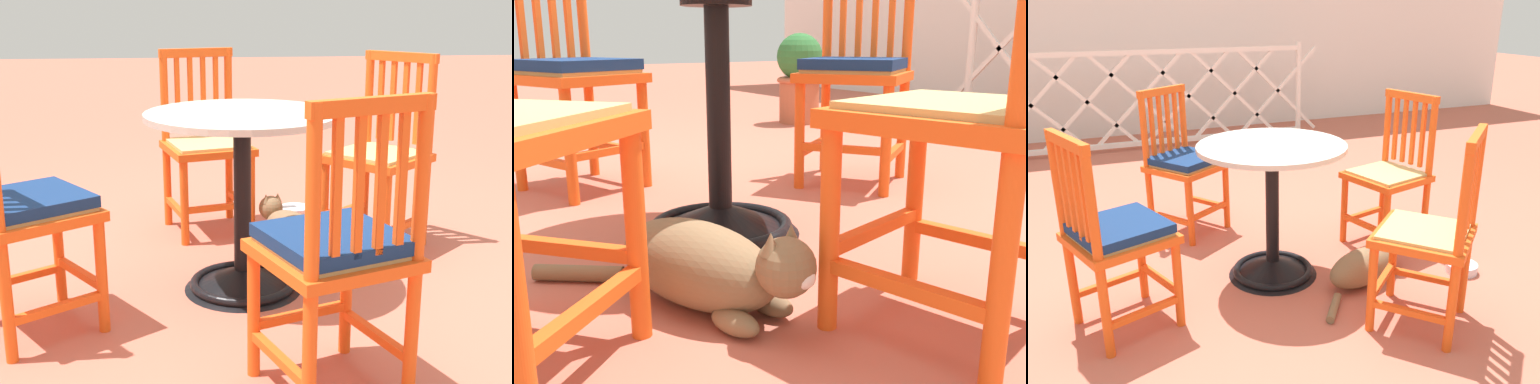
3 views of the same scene
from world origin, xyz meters
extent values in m
plane|color=#BC604C|center=(0.00, 0.00, 0.00)|extent=(24.00, 24.00, 0.00)
cube|color=white|center=(0.00, 3.90, 1.40)|extent=(10.00, 0.20, 2.80)
cylinder|color=white|center=(1.54, 3.11, 0.51)|extent=(0.06, 0.06, 1.02)
cube|color=white|center=(0.05, 3.11, 0.06)|extent=(2.97, 0.04, 0.05)
cube|color=white|center=(0.05, 3.11, 0.96)|extent=(2.97, 0.04, 0.05)
cube|color=white|center=(-1.18, 3.11, 0.51)|extent=(0.93, 0.02, 0.93)
cube|color=white|center=(-0.69, 3.11, 0.51)|extent=(0.93, 0.02, 0.93)
cube|color=white|center=(-0.19, 3.11, 0.51)|extent=(0.93, 0.02, 0.93)
cube|color=white|center=(0.30, 3.11, 0.51)|extent=(0.93, 0.02, 0.93)
cube|color=white|center=(0.80, 3.11, 0.51)|extent=(0.93, 0.02, 0.93)
cube|color=white|center=(1.29, 3.11, 0.51)|extent=(0.93, 0.02, 0.93)
cube|color=white|center=(-1.18, 3.11, 0.51)|extent=(0.93, 0.02, 0.93)
cube|color=white|center=(-0.69, 3.11, 0.51)|extent=(0.93, 0.02, 0.93)
cube|color=white|center=(-0.19, 3.11, 0.51)|extent=(0.93, 0.02, 0.93)
cube|color=white|center=(0.30, 3.11, 0.51)|extent=(0.93, 0.02, 0.93)
cube|color=white|center=(0.80, 3.11, 0.51)|extent=(0.93, 0.02, 0.93)
cube|color=white|center=(1.29, 3.11, 0.51)|extent=(0.93, 0.02, 0.93)
cone|color=black|center=(0.07, 0.11, 0.05)|extent=(0.48, 0.48, 0.10)
torus|color=black|center=(0.07, 0.11, 0.03)|extent=(0.44, 0.44, 0.04)
cylinder|color=black|center=(0.07, 0.11, 0.37)|extent=(0.07, 0.07, 0.66)
cylinder|color=black|center=(0.07, 0.11, 0.68)|extent=(0.20, 0.20, 0.04)
cylinder|color=beige|center=(0.07, 0.11, 0.72)|extent=(0.76, 0.76, 0.02)
cylinder|color=#EA5619|center=(0.29, -0.55, 0.23)|extent=(0.04, 0.04, 0.45)
cylinder|color=#EA5619|center=(0.54, -0.33, 0.23)|extent=(0.04, 0.04, 0.45)
cylinder|color=#EA5619|center=(0.51, -0.81, 0.46)|extent=(0.04, 0.04, 0.91)
cylinder|color=#EA5619|center=(0.77, -0.58, 0.46)|extent=(0.04, 0.04, 0.91)
cube|color=#EA5619|center=(0.40, -0.68, 0.14)|extent=(0.25, 0.27, 0.03)
cube|color=#EA5619|center=(0.65, -0.45, 0.14)|extent=(0.25, 0.27, 0.03)
cube|color=#EA5619|center=(0.41, -0.44, 0.17)|extent=(0.27, 0.25, 0.03)
cube|color=#EA5619|center=(0.53, -0.57, 0.43)|extent=(0.56, 0.56, 0.04)
cube|color=tan|center=(0.53, -0.57, 0.45)|extent=(0.49, 0.49, 0.02)
cube|color=#EA5619|center=(0.56, -0.76, 0.68)|extent=(0.03, 0.03, 0.39)
cube|color=#EA5619|center=(0.61, -0.72, 0.68)|extent=(0.03, 0.03, 0.39)
cube|color=#EA5619|center=(0.66, -0.67, 0.68)|extent=(0.03, 0.03, 0.39)
cube|color=#EA5619|center=(0.72, -0.63, 0.68)|extent=(0.03, 0.03, 0.39)
cube|color=#EA5619|center=(0.64, -0.69, 0.89)|extent=(0.31, 0.27, 0.04)
cylinder|color=#EA5619|center=(0.72, 0.01, 0.23)|extent=(0.04, 0.04, 0.45)
cylinder|color=#EA5619|center=(0.63, 0.34, 0.23)|extent=(0.04, 0.04, 0.45)
cylinder|color=#EA5619|center=(1.04, 0.09, 0.46)|extent=(0.04, 0.04, 0.91)
cylinder|color=#EA5619|center=(0.96, 0.42, 0.46)|extent=(0.04, 0.04, 0.91)
cube|color=#EA5619|center=(0.88, 0.05, 0.14)|extent=(0.34, 0.11, 0.03)
cube|color=#EA5619|center=(0.79, 0.38, 0.14)|extent=(0.34, 0.11, 0.03)
cube|color=#EA5619|center=(0.67, 0.17, 0.17)|extent=(0.11, 0.34, 0.03)
cube|color=#EA5619|center=(0.84, 0.22, 0.43)|extent=(0.49, 0.49, 0.04)
cube|color=tan|center=(0.84, 0.22, 0.45)|extent=(0.43, 0.43, 0.02)
cube|color=#EA5619|center=(1.03, 0.16, 0.68)|extent=(0.03, 0.03, 0.39)
cube|color=#EA5619|center=(1.01, 0.23, 0.68)|extent=(0.03, 0.03, 0.39)
cube|color=#EA5619|center=(0.99, 0.29, 0.68)|extent=(0.03, 0.03, 0.39)
cube|color=#EA5619|center=(0.98, 0.36, 0.68)|extent=(0.03, 0.03, 0.39)
cube|color=#EA5619|center=(1.00, 0.26, 0.89)|extent=(0.13, 0.38, 0.04)
cylinder|color=#EA5619|center=(0.03, 0.83, 0.23)|extent=(0.04, 0.04, 0.45)
cylinder|color=#EA5619|center=(-0.25, 0.63, 0.23)|extent=(0.04, 0.04, 0.45)
cylinder|color=#EA5619|center=(-0.17, 1.11, 0.46)|extent=(0.04, 0.04, 0.91)
cylinder|color=#EA5619|center=(-0.45, 0.91, 0.46)|extent=(0.04, 0.04, 0.91)
cube|color=#EA5619|center=(-0.07, 0.97, 0.14)|extent=(0.22, 0.30, 0.03)
cube|color=#EA5619|center=(-0.35, 0.77, 0.14)|extent=(0.22, 0.30, 0.03)
cube|color=#EA5619|center=(-0.11, 0.73, 0.17)|extent=(0.30, 0.22, 0.03)
cube|color=#EA5619|center=(-0.21, 0.87, 0.43)|extent=(0.56, 0.56, 0.04)
cube|color=tan|center=(-0.21, 0.87, 0.45)|extent=(0.49, 0.49, 0.02)
cube|color=#EA5619|center=(-0.22, 1.07, 0.68)|extent=(0.03, 0.03, 0.39)
cube|color=#EA5619|center=(-0.28, 1.03, 0.68)|extent=(0.03, 0.03, 0.39)
cube|color=#EA5619|center=(-0.34, 0.99, 0.68)|extent=(0.03, 0.03, 0.39)
cube|color=#EA5619|center=(-0.39, 0.95, 0.68)|extent=(0.03, 0.03, 0.39)
cube|color=#EA5619|center=(-0.31, 1.01, 0.89)|extent=(0.33, 0.24, 0.04)
cube|color=navy|center=(-0.21, 0.87, 0.48)|extent=(0.50, 0.50, 0.04)
cylinder|color=#EA5619|center=(-0.61, 0.13, 0.23)|extent=(0.04, 0.04, 0.45)
cylinder|color=#EA5619|center=(-0.49, -0.19, 0.23)|extent=(0.04, 0.04, 0.45)
cylinder|color=#EA5619|center=(-0.93, 0.01, 0.46)|extent=(0.04, 0.04, 0.91)
cylinder|color=#EA5619|center=(-0.81, -0.30, 0.46)|extent=(0.04, 0.04, 0.91)
cube|color=#EA5619|center=(-0.77, 0.07, 0.14)|extent=(0.33, 0.14, 0.03)
cube|color=#EA5619|center=(-0.65, -0.25, 0.14)|extent=(0.33, 0.14, 0.03)
cube|color=#EA5619|center=(-0.55, -0.03, 0.17)|extent=(0.14, 0.33, 0.03)
cube|color=#EA5619|center=(-0.71, -0.09, 0.43)|extent=(0.51, 0.51, 0.04)
cube|color=tan|center=(-0.71, -0.09, 0.45)|extent=(0.45, 0.45, 0.02)
cube|color=#EA5619|center=(-0.91, -0.05, 0.68)|extent=(0.03, 0.03, 0.39)
cube|color=#EA5619|center=(-0.88, -0.11, 0.68)|extent=(0.03, 0.03, 0.39)
cube|color=#EA5619|center=(-0.86, -0.18, 0.68)|extent=(0.03, 0.03, 0.39)
cube|color=#EA5619|center=(-0.84, -0.24, 0.68)|extent=(0.03, 0.03, 0.39)
cube|color=#EA5619|center=(-0.87, -0.15, 0.89)|extent=(0.16, 0.37, 0.04)
cube|color=navy|center=(-0.71, -0.09, 0.48)|extent=(0.46, 0.46, 0.04)
ellipsoid|color=brown|center=(0.47, -0.17, 0.10)|extent=(0.48, 0.33, 0.19)
ellipsoid|color=silver|center=(0.56, -0.14, 0.08)|extent=(0.22, 0.20, 0.14)
sphere|color=brown|center=(0.71, -0.09, 0.15)|extent=(0.12, 0.12, 0.12)
ellipsoid|color=silver|center=(0.75, -0.08, 0.14)|extent=(0.06, 0.06, 0.04)
cone|color=brown|center=(0.68, -0.06, 0.20)|extent=(0.04, 0.04, 0.04)
cone|color=brown|center=(0.70, -0.12, 0.20)|extent=(0.04, 0.04, 0.04)
ellipsoid|color=brown|center=(0.61, -0.06, 0.03)|extent=(0.13, 0.09, 0.05)
ellipsoid|color=brown|center=(0.64, -0.17, 0.03)|extent=(0.13, 0.09, 0.05)
cylinder|color=brown|center=(0.21, -0.36, 0.02)|extent=(0.16, 0.20, 0.04)
cylinder|color=silver|center=(1.04, -0.27, 0.03)|extent=(0.17, 0.17, 0.05)
camera|label=1|loc=(-2.57, 0.33, 1.15)|focal=48.75mm
camera|label=2|loc=(1.56, -0.68, 0.57)|focal=40.33mm
camera|label=3|loc=(-0.84, -2.27, 1.38)|focal=36.60mm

